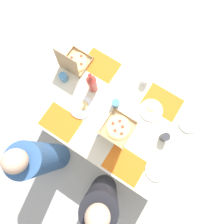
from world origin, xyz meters
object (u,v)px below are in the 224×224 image
Objects in this scene: soda_bottle at (92,83)px; cup_red at (116,104)px; cup_dark at (145,80)px; plate_middle at (82,107)px; pizza_box_corner_right at (117,130)px; plate_near_right at (151,110)px; cup_clear_left at (64,77)px; diner_right_seat at (43,158)px; diner_left_seat at (102,198)px; cup_spare at (165,137)px; plate_near_left at (189,123)px; pizza_box_edge_far at (75,62)px; plate_far_right at (157,170)px.

cup_red is at bearing 174.67° from soda_bottle.
plate_middle is at bearing 55.46° from cup_dark.
pizza_box_corner_right is 1.36× the size of plate_near_right.
diner_right_seat is at bearing 105.82° from cup_clear_left.
plate_near_right is 0.62m from soda_bottle.
cup_red is 0.97m from diner_left_seat.
cup_clear_left is (1.13, 0.02, -0.01)m from cup_spare.
plate_near_left is at bearing -106.36° from diner_left_seat.
plate_near_right is 0.19× the size of diner_left_seat.
cup_dark is at bearing -46.17° from plate_near_right.
cup_clear_left is at bearing 1.12° from cup_spare.
cup_red is (-0.58, 0.14, 0.00)m from pizza_box_edge_far.
cup_spare is (-0.83, 0.05, -0.08)m from soda_bottle.
plate_middle is 0.20× the size of diner_left_seat.
plate_middle is (0.41, -0.01, -0.04)m from pizza_box_corner_right.
cup_clear_left is (1.27, 0.28, 0.04)m from plate_near_left.
pizza_box_corner_right reaches higher than cup_spare.
cup_dark is (0.20, -0.21, 0.04)m from plate_near_right.
pizza_box_edge_far reaches higher than cup_dark.
plate_near_right is 0.92m from cup_clear_left.
diner_right_seat is (-0.22, 0.79, -0.27)m from cup_clear_left.
plate_near_right is at bearing 13.48° from plate_near_left.
cup_dark is (-0.39, -0.33, -0.09)m from soda_bottle.
cup_dark is 0.85× the size of cup_spare.
pizza_box_edge_far is 1.33× the size of plate_far_right.
pizza_box_corner_right is at bearing 38.52° from plate_near_left.
cup_spare is 1.13m from cup_clear_left.
plate_middle is 2.33× the size of cup_red.
soda_bottle is (-0.30, 0.12, 0.09)m from pizza_box_edge_far.
plate_middle is 1.02× the size of plate_near_right.
pizza_box_edge_far is at bearing 3.98° from plate_near_left.
soda_bottle reaches higher than plate_near_left.
plate_near_left is 0.59m from cup_dark.
soda_bottle is 0.32m from cup_clear_left.
plate_near_left is at bearing -134.24° from diner_right_seat.
diner_left_seat is at bearing 102.19° from cup_dark.
soda_bottle reaches higher than cup_dark.
pizza_box_edge_far reaches higher than plate_far_right.
pizza_box_corner_right is 0.25m from cup_red.
cup_spare reaches higher than plate_far_right.
plate_middle reaches higher than plate_near_left.
pizza_box_corner_right is 2.85× the size of cup_spare.
diner_left_seat is (0.27, 0.53, -0.25)m from plate_far_right.
plate_far_right is 2.19× the size of cup_red.
pizza_box_edge_far is 1.25× the size of plate_middle.
pizza_box_corner_right is at bearing 92.58° from cup_dark.
pizza_box_edge_far is at bearing -13.66° from cup_red.
cup_spare is at bearing 138.72° from cup_dark.
diner_right_seat is (0.36, 0.84, -0.27)m from cup_red.
plate_middle is 0.72× the size of soda_bottle.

